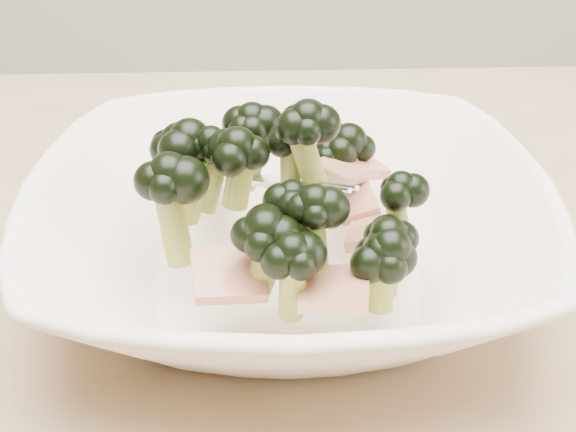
% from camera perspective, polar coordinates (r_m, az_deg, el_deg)
% --- Properties ---
extents(dining_table, '(1.20, 0.80, 0.75)m').
position_cam_1_polar(dining_table, '(0.57, -1.31, -13.01)').
color(dining_table, tan).
rests_on(dining_table, ground).
extents(broccoli_dish, '(0.32, 0.32, 0.13)m').
position_cam_1_polar(broccoli_dish, '(0.49, -0.09, -0.81)').
color(broccoli_dish, white).
rests_on(broccoli_dish, dining_table).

